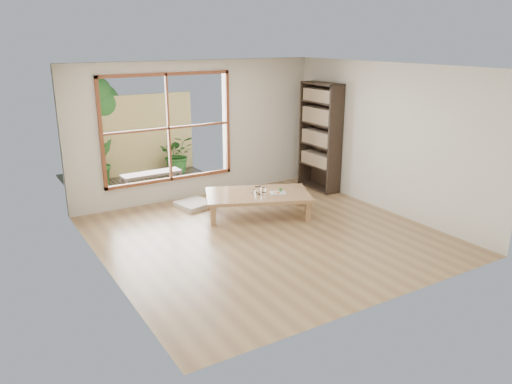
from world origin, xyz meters
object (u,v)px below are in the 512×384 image
at_px(low_table, 258,196).
at_px(garden_bench, 151,175).
at_px(food_tray, 279,192).
at_px(bookshelf, 320,137).

bearing_deg(low_table, garden_bench, 140.00).
bearing_deg(food_tray, bookshelf, 51.56).
distance_m(bookshelf, food_tray, 1.95).
relative_size(low_table, bookshelf, 0.95).
height_order(low_table, bookshelf, bookshelf).
bearing_deg(bookshelf, food_tray, -150.81).
xyz_separation_m(low_table, food_tray, (0.32, -0.18, 0.07)).
xyz_separation_m(low_table, garden_bench, (-1.12, 2.26, 0.00)).
bearing_deg(bookshelf, low_table, -159.59).
xyz_separation_m(bookshelf, food_tray, (-1.60, -0.89, -0.66)).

